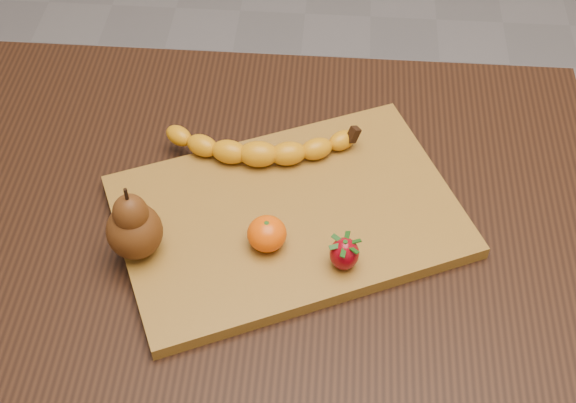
# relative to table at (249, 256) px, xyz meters

# --- Properties ---
(table) EXTENTS (1.00, 0.70, 0.76)m
(table) POSITION_rel_table_xyz_m (0.00, 0.00, 0.00)
(table) COLOR black
(table) RESTS_ON ground
(cutting_board) EXTENTS (0.53, 0.46, 0.02)m
(cutting_board) POSITION_rel_table_xyz_m (0.06, -0.01, 0.11)
(cutting_board) COLOR olive
(cutting_board) RESTS_ON table
(banana) EXTENTS (0.24, 0.07, 0.04)m
(banana) POSITION_rel_table_xyz_m (0.01, 0.08, 0.14)
(banana) COLOR orange
(banana) RESTS_ON cutting_board
(pear) EXTENTS (0.09, 0.09, 0.11)m
(pear) POSITION_rel_table_xyz_m (-0.13, -0.09, 0.17)
(pear) COLOR #4F280C
(pear) RESTS_ON cutting_board
(mandarin) EXTENTS (0.06, 0.06, 0.04)m
(mandarin) POSITION_rel_table_xyz_m (0.04, -0.07, 0.14)
(mandarin) COLOR #E24D02
(mandarin) RESTS_ON cutting_board
(strawberry) EXTENTS (0.05, 0.05, 0.05)m
(strawberry) POSITION_rel_table_xyz_m (0.14, -0.09, 0.14)
(strawberry) COLOR maroon
(strawberry) RESTS_ON cutting_board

